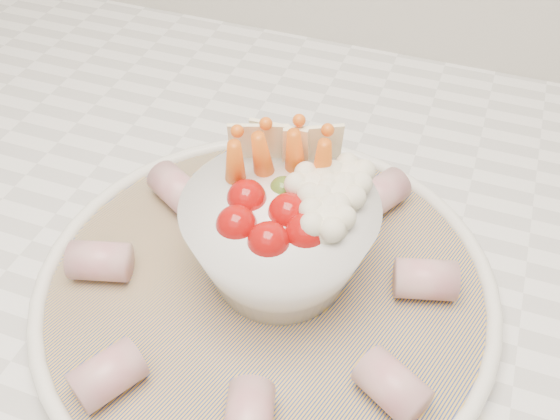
% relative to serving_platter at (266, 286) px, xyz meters
% --- Properties ---
extents(serving_platter, '(0.44, 0.44, 0.02)m').
position_rel_serving_platter_xyz_m(serving_platter, '(0.00, 0.00, 0.00)').
color(serving_platter, navy).
rests_on(serving_platter, kitchen_counter).
extents(veggie_bowl, '(0.14, 0.14, 0.12)m').
position_rel_serving_platter_xyz_m(veggie_bowl, '(0.01, 0.01, 0.05)').
color(veggie_bowl, white).
rests_on(veggie_bowl, serving_platter).
extents(cured_meat_rolls, '(0.29, 0.30, 0.03)m').
position_rel_serving_platter_xyz_m(cured_meat_rolls, '(-0.00, 0.00, 0.02)').
color(cured_meat_rolls, '#B25161').
rests_on(cured_meat_rolls, serving_platter).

